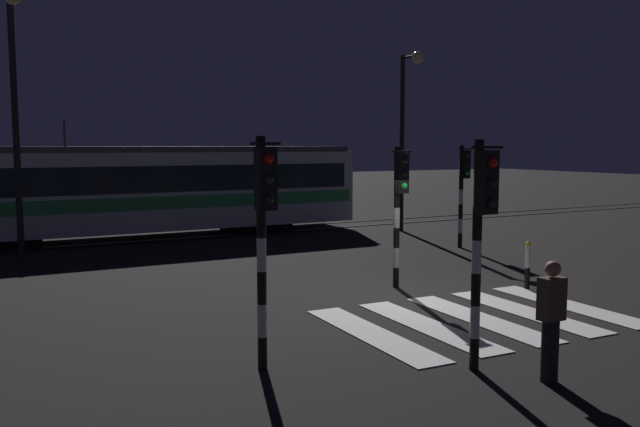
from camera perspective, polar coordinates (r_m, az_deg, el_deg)
The scene contains 13 objects.
ground_plane at distance 14.59m, azimuth 8.18°, elevation -7.20°, with size 120.00×120.00×0.00m, color black.
rail_near at distance 24.55m, azimuth -8.02°, elevation -1.85°, with size 80.00×0.12×0.03m, color #59595E.
rail_far at distance 25.89m, azimuth -9.14°, elevation -1.47°, with size 80.00×0.12×0.03m, color #59595E.
crosswalk_zebra at distance 13.12m, azimuth 13.40°, elevation -8.75°, with size 5.54×4.03×0.02m.
traffic_light_kerb_mid_left at distance 9.72m, azimuth 13.72°, elevation -0.56°, with size 0.36×0.42×3.37m.
traffic_light_median_centre at distance 15.25m, azimuth 6.82°, elevation 1.55°, with size 0.36×0.42×3.26m.
traffic_light_corner_far_right at distance 21.67m, azimuth 12.19°, elevation 2.79°, with size 0.36×0.42×3.29m.
traffic_light_corner_near_left at distance 9.51m, azimuth -4.85°, elevation -0.36°, with size 0.36×0.42×3.42m.
street_lamp_trackside_left at distance 20.20m, azimuth -24.73°, elevation 9.24°, with size 0.44×1.21×7.38m.
street_lamp_trackside_right at distance 25.46m, azimuth 7.42°, elevation 8.08°, with size 0.44×1.21×6.71m.
tram at distance 24.20m, azimuth -15.25°, elevation 2.01°, with size 16.25×2.58×4.15m.
pedestrian_waiting_at_kerb at distance 9.82m, azimuth 19.22°, elevation -8.66°, with size 0.36×0.24×1.71m.
bollard_island_edge at distance 15.93m, azimuth 17.39°, elevation -4.26°, with size 0.12×0.12×1.11m.
Camera 1 is at (-8.56, -11.35, 3.28)m, focal length 37.27 mm.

